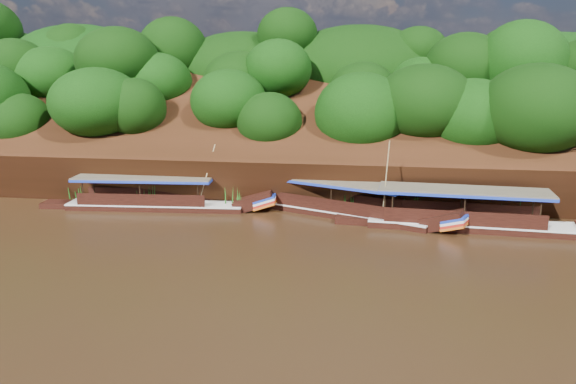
% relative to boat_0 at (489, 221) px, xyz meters
% --- Properties ---
extents(ground, '(160.00, 160.00, 0.00)m').
position_rel_boat_0_xyz_m(ground, '(-10.87, -6.44, -0.60)').
color(ground, black).
rests_on(ground, ground).
extents(riverbank, '(120.00, 30.06, 19.40)m').
position_rel_boat_0_xyz_m(riverbank, '(-10.88, 16.29, 1.29)').
color(riverbank, black).
rests_on(riverbank, ground).
extents(boat_0, '(16.43, 3.39, 6.31)m').
position_rel_boat_0_xyz_m(boat_0, '(0.00, 0.00, 0.00)').
color(boat_0, black).
rests_on(boat_0, ground).
extents(boat_1, '(14.04, 7.46, 6.20)m').
position_rel_boat_0_xyz_m(boat_1, '(-8.58, 1.60, -0.04)').
color(boat_1, black).
rests_on(boat_1, ground).
extents(boat_2, '(15.55, 3.28, 5.27)m').
position_rel_boat_0_xyz_m(boat_2, '(-22.59, 1.98, -0.05)').
color(boat_2, black).
rests_on(boat_2, ground).
extents(reeds, '(48.32, 2.41, 2.10)m').
position_rel_boat_0_xyz_m(reeds, '(-14.95, 2.93, 0.29)').
color(reeds, '#21701C').
rests_on(reeds, ground).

